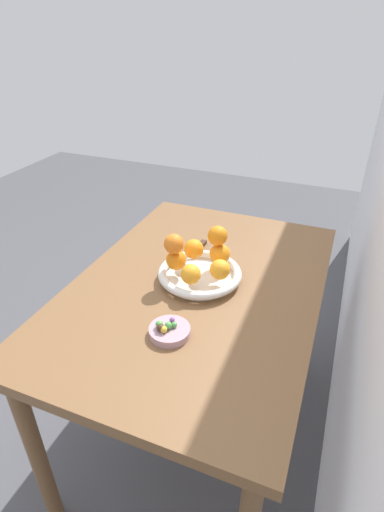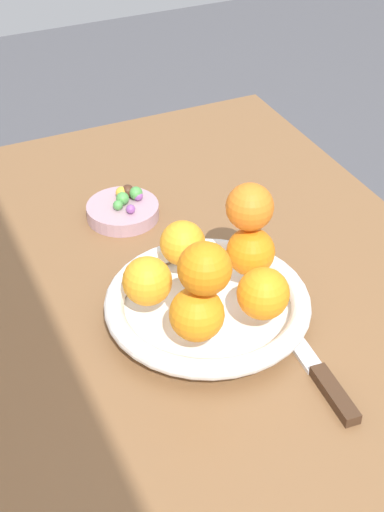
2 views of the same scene
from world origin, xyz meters
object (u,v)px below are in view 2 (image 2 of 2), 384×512
(dining_table, at_px, (200,356))
(candy_ball_1, at_px, (131,209))
(orange_4, at_px, (249,250))
(candy_ball_0, at_px, (123,199))
(candy_dish, at_px, (123,211))
(candy_ball_6, at_px, (136,193))
(fruit_bowl, at_px, (207,306))
(orange_6, at_px, (250,207))
(knife, at_px, (310,361))
(orange_3, at_px, (263,294))
(orange_2, at_px, (197,314))
(candy_ball_3, at_px, (138,196))
(orange_1, at_px, (147,281))
(orange_5, at_px, (205,269))
(candy_ball_2, at_px, (131,190))
(orange_0, at_px, (180,244))
(candy_ball_4, at_px, (118,205))
(candy_ball_5, at_px, (122,192))

(dining_table, distance_m, candy_ball_1, 0.25)
(orange_4, height_order, candy_ball_0, orange_4)
(candy_dish, relative_size, candy_ball_6, 5.32)
(candy_ball_6, bearing_deg, candy_ball_1, 146.92)
(fruit_bowl, bearing_deg, orange_6, -66.58)
(orange_4, xyz_separation_m, knife, (-0.15, -0.01, -0.07))
(orange_3, bearing_deg, orange_6, -16.77)
(fruit_bowl, xyz_separation_m, orange_6, (0.03, -0.08, 0.11))
(orange_2, relative_size, candy_ball_1, 4.66)
(candy_dish, xyz_separation_m, candy_ball_3, (0.00, -0.03, 0.02))
(dining_table, height_order, candy_ball_1, candy_ball_1)
(orange_1, relative_size, orange_5, 1.00)
(candy_dish, distance_m, candy_ball_2, 0.04)
(candy_dish, bearing_deg, candy_ball_0, -35.19)
(candy_ball_3, distance_m, knife, 0.41)
(candy_ball_0, distance_m, candy_ball_1, 0.03)
(candy_dish, height_order, orange_5, orange_5)
(orange_2, distance_m, candy_ball_1, 0.31)
(orange_0, xyz_separation_m, orange_4, (-0.05, -0.08, 0.00))
(orange_4, bearing_deg, candy_ball_6, 14.13)
(orange_6, bearing_deg, orange_2, 128.78)
(candy_ball_4, height_order, knife, candy_ball_4)
(orange_1, xyz_separation_m, orange_3, (-0.08, -0.12, 0.00))
(orange_3, height_order, candy_ball_6, orange_3)
(fruit_bowl, bearing_deg, candy_dish, 3.24)
(fruit_bowl, bearing_deg, candy_ball_5, 1.63)
(orange_6, distance_m, candy_ball_3, 0.27)
(orange_2, height_order, candy_ball_0, orange_2)
(candy_ball_4, bearing_deg, candy_ball_1, -140.81)
(fruit_bowl, distance_m, candy_ball_0, 0.27)
(fruit_bowl, xyz_separation_m, knife, (-0.13, -0.08, -0.02))
(dining_table, distance_m, candy_ball_3, 0.28)
(orange_1, bearing_deg, orange_2, -160.89)
(candy_dish, height_order, candy_ball_4, candy_ball_4)
(dining_table, xyz_separation_m, fruit_bowl, (-0.02, 0.00, 0.11))
(knife, bearing_deg, candy_dish, 13.47)
(orange_3, distance_m, candy_ball_5, 0.36)
(orange_2, relative_size, candy_ball_2, 3.21)
(orange_6, distance_m, candy_ball_1, 0.25)
(orange_4, bearing_deg, fruit_bowl, 109.36)
(fruit_bowl, distance_m, candy_ball_1, 0.24)
(candy_ball_4, bearing_deg, orange_3, -167.39)
(orange_3, bearing_deg, candy_ball_3, 5.93)
(candy_ball_0, relative_size, candy_ball_3, 1.31)
(dining_table, xyz_separation_m, orange_2, (-0.08, 0.04, 0.16))
(orange_4, distance_m, orange_6, 0.06)
(candy_ball_3, bearing_deg, candy_ball_1, 141.24)
(orange_1, bearing_deg, dining_table, -89.70)
(dining_table, height_order, knife, knife)
(dining_table, relative_size, orange_5, 17.33)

